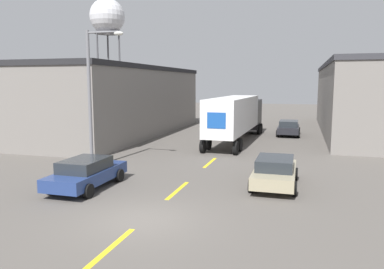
{
  "coord_description": "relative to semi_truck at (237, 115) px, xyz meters",
  "views": [
    {
      "loc": [
        5.36,
        -11.94,
        4.92
      ],
      "look_at": [
        -0.83,
        9.16,
        1.89
      ],
      "focal_mm": 35.0,
      "sensor_mm": 36.0,
      "label": 1
    }
  ],
  "objects": [
    {
      "name": "semi_truck",
      "position": [
        0.0,
        0.0,
        0.0
      ],
      "size": [
        3.08,
        13.98,
        3.79
      ],
      "rotation": [
        0.0,
        0.0,
        -0.04
      ],
      "color": "black",
      "rests_on": "ground_plane"
    },
    {
      "name": "ground_plane",
      "position": [
        -0.14,
        -19.34,
        -2.28
      ],
      "size": [
        160.0,
        160.0,
        0.0
      ],
      "primitive_type": "plane",
      "color": "#56514C"
    },
    {
      "name": "road_centerline",
      "position": [
        -0.14,
        -15.38,
        -2.27
      ],
      "size": [
        0.2,
        15.68,
        0.01
      ],
      "color": "yellow",
      "rests_on": "ground_plane"
    },
    {
      "name": "street_lamp",
      "position": [
        -6.26,
        -12.21,
        2.28
      ],
      "size": [
        2.33,
        0.32,
        7.87
      ],
      "color": "slate",
      "rests_on": "ground_plane"
    },
    {
      "name": "parked_car_right_far",
      "position": [
        4.11,
        5.08,
        -1.53
      ],
      "size": [
        2.11,
        4.62,
        1.42
      ],
      "color": "black",
      "rests_on": "ground_plane"
    },
    {
      "name": "parked_car_right_near",
      "position": [
        4.11,
        -13.36,
        -1.53
      ],
      "size": [
        2.11,
        4.62,
        1.42
      ],
      "color": "tan",
      "rests_on": "ground_plane"
    },
    {
      "name": "warehouse_left",
      "position": [
        -12.04,
        1.79,
        0.97
      ],
      "size": [
        9.2,
        24.18,
        6.49
      ],
      "color": "slate",
      "rests_on": "ground_plane"
    },
    {
      "name": "water_tower",
      "position": [
        -24.52,
        22.97,
        12.77
      ],
      "size": [
        5.48,
        5.48,
        18.02
      ],
      "color": "#47474C",
      "rests_on": "ground_plane"
    },
    {
      "name": "parked_car_left_near",
      "position": [
        -4.39,
        -16.2,
        -1.53
      ],
      "size": [
        2.11,
        4.62,
        1.42
      ],
      "color": "navy",
      "rests_on": "ground_plane"
    }
  ]
}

